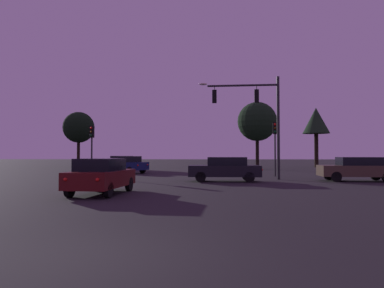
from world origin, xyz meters
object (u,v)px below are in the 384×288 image
Objects in this scene: traffic_light_corner_left at (92,140)px; tree_center_horizon at (316,121)px; car_parked_lot at (121,163)px; car_nearside_lane at (101,175)px; car_crossing_left at (225,169)px; tree_behind_sign at (79,128)px; car_far_lane at (126,164)px; traffic_light_corner_right at (275,138)px; traffic_signal_mast_arm at (256,109)px; tree_left_far at (257,122)px; car_crossing_right at (357,169)px.

tree_center_horizon is at bearing 39.80° from traffic_light_corner_left.
car_nearside_lane is at bearing -78.89° from car_parked_lot.
tree_behind_sign reaches higher than car_crossing_left.
traffic_light_corner_left is 0.88× the size of car_far_lane.
traffic_light_corner_right is at bearing -33.90° from car_parked_lot.
tree_behind_sign reaches higher than car_nearside_lane.
car_nearside_lane is 0.54× the size of tree_center_horizon.
traffic_signal_mast_arm is 1.57× the size of car_parked_lot.
tree_left_far is at bearing -15.51° from tree_behind_sign.
traffic_light_corner_left is 30.24m from tree_center_horizon.
car_crossing_right is (4.18, -4.59, -2.15)m from traffic_light_corner_right.
traffic_signal_mast_arm is 1.60× the size of car_far_lane.
tree_center_horizon reaches higher than tree_left_far.
traffic_signal_mast_arm is at bearing 41.22° from car_crossing_left.
car_crossing_left is 27.53m from tree_center_horizon.
tree_center_horizon is at bearing 62.93° from traffic_signal_mast_arm.
traffic_light_corner_right is at bearing -92.88° from tree_left_far.
car_parked_lot is (-0.13, 10.23, -1.95)m from traffic_light_corner_left.
car_crossing_right and car_far_lane have the same top height.
car_crossing_right is 0.61× the size of tree_center_horizon.
car_crossing_right is at bearing -47.66° from traffic_light_corner_right.
car_far_lane is at bearing -146.28° from tree_center_horizon.
tree_left_far is (0.64, 12.82, 2.45)m from traffic_light_corner_right.
car_parked_lot is at bearing 107.03° from car_far_lane.
tree_left_far is at bearing 67.07° from car_nearside_lane.
traffic_signal_mast_arm is at bearing -10.94° from traffic_light_corner_left.
traffic_signal_mast_arm is at bearing -121.67° from traffic_light_corner_right.
traffic_light_corner_right is at bearing -40.79° from tree_behind_sign.
tree_left_far is (2.55, 15.90, 0.63)m from traffic_signal_mast_arm.
car_far_lane is (-16.64, 8.67, -0.00)m from car_crossing_right.
tree_left_far is at bearing 74.97° from car_crossing_left.
traffic_signal_mast_arm is 4.97m from car_crossing_left.
car_far_lane is at bearing 132.23° from car_crossing_left.
tree_left_far reaches higher than car_crossing_right.
car_crossing_left is at bearing -55.60° from car_parked_lot.
traffic_light_corner_right reaches higher than car_crossing_left.
tree_behind_sign is at bearing 138.01° from car_crossing_right.
tree_center_horizon reaches higher than car_parked_lot.
car_parked_lot is (-9.95, 14.54, 0.00)m from car_crossing_left.
traffic_light_corner_right is at bearing 50.67° from car_nearside_lane.
tree_left_far reaches higher than car_parked_lot.
car_crossing_left and car_far_lane have the same top height.
tree_left_far is (13.10, 8.73, 4.60)m from car_far_lane.
tree_behind_sign is (-12.33, 31.21, 4.48)m from car_nearside_lane.
car_nearside_lane is at bearing -70.08° from traffic_light_corner_left.
tree_behind_sign reaches higher than car_far_lane.
car_parked_lot is 0.57× the size of tree_center_horizon.
car_crossing_left is at bearing 50.73° from car_nearside_lane.
traffic_light_corner_left reaches higher than car_parked_lot.
tree_center_horizon is (13.28, 23.55, 5.15)m from car_crossing_left.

